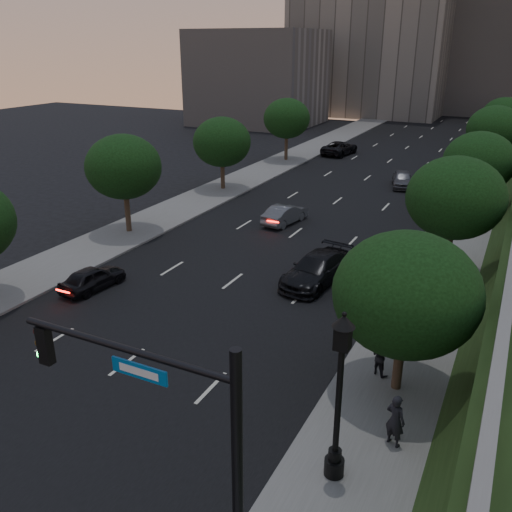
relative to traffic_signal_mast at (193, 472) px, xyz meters
The scene contains 25 objects.
ground 9.03m from the traffic_signal_mast, 164.84° to the left, with size 160.00×160.00×0.00m, color black.
road_surface 33.33m from the traffic_signal_mast, 103.91° to the left, with size 16.00×140.00×0.02m, color black.
sidewalk_right 32.44m from the traffic_signal_mast, 85.93° to the left, with size 4.50×140.00×0.15m, color slate.
sidewalk_left 37.13m from the traffic_signal_mast, 119.52° to the left, with size 4.50×140.00×0.15m, color slate.
office_block_left 97.47m from the traffic_signal_mast, 103.13° to the left, with size 26.00×20.00×32.00m, color gray.
office_block_mid 104.59m from the traffic_signal_mast, 91.08° to the left, with size 22.00×18.00×26.00m, color #9D9690.
office_block_filler 79.82m from the traffic_signal_mast, 115.20° to the left, with size 18.00×16.00×14.00m, color #9D9690.
tree_right_a 10.43m from the traffic_signal_mast, 77.03° to the left, with size 5.20×5.20×6.24m.
tree_right_b 22.30m from the traffic_signal_mast, 83.97° to the left, with size 5.20×5.20×6.74m.
tree_right_c 35.24m from the traffic_signal_mast, 86.19° to the left, with size 5.20×5.20×6.24m.
tree_right_d 49.22m from the traffic_signal_mast, 87.28° to the left, with size 5.20×5.20×6.74m.
tree_right_e 64.20m from the traffic_signal_mast, 87.91° to the left, with size 5.20×5.20×6.24m.
tree_left_b 27.21m from the traffic_signal_mast, 132.17° to the left, with size 5.00×5.00×6.71m.
tree_left_c 37.86m from the traffic_signal_mast, 118.84° to the left, with size 5.00×5.00×6.34m.
tree_left_d 50.58m from the traffic_signal_mast, 111.17° to the left, with size 5.00×5.00×6.71m.
traffic_signal_mast is the anchor object (origin of this frame).
street_lamp 5.29m from the traffic_signal_mast, 71.12° to the left, with size 0.64×0.64×5.62m.
sedan_near_left 18.79m from the traffic_signal_mast, 139.56° to the left, with size 1.51×3.75×1.28m, color black.
sedan_mid_left 28.59m from the traffic_signal_mast, 109.49° to the left, with size 1.47×4.21×1.39m, color #56585D.
sedan_far_left 55.07m from the traffic_signal_mast, 104.84° to the left, with size 2.58×5.58×1.55m, color black.
sedan_near_right 18.68m from the traffic_signal_mast, 101.95° to the left, with size 2.22×5.46×1.58m, color black.
sedan_far_right 41.51m from the traffic_signal_mast, 95.88° to the left, with size 1.74×4.33×1.48m, color #525359.
pedestrian_a 8.05m from the traffic_signal_mast, 67.13° to the left, with size 0.67×0.44×1.84m, color black.
pedestrian_b 11.20m from the traffic_signal_mast, 81.80° to the left, with size 0.77×0.60×1.59m, color black.
pedestrian_c 13.44m from the traffic_signal_mast, 78.83° to the left, with size 0.95×0.40×1.63m, color black.
Camera 1 is at (13.21, -9.67, 12.24)m, focal length 38.00 mm.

